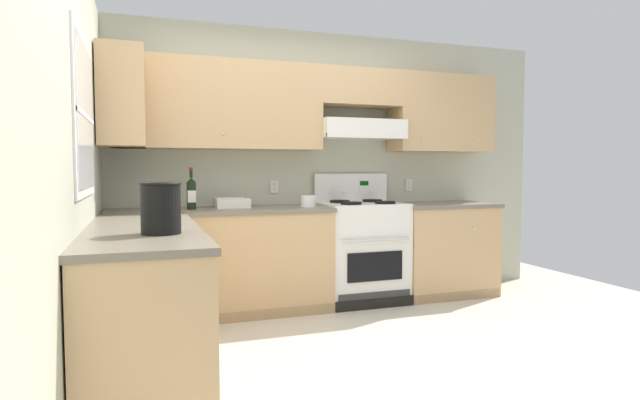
% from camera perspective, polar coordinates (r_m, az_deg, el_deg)
% --- Properties ---
extents(ground_plane, '(7.04, 7.04, 0.00)m').
position_cam_1_polar(ground_plane, '(3.64, 2.26, -16.59)').
color(ground_plane, beige).
extents(wall_back, '(4.68, 0.57, 2.55)m').
position_cam_1_polar(wall_back, '(5.00, 0.23, 6.11)').
color(wall_back, '#B7BAA3').
rests_on(wall_back, ground_plane).
extents(wall_left, '(0.47, 4.00, 2.55)m').
position_cam_1_polar(wall_left, '(3.43, -24.90, 4.71)').
color(wall_left, '#B7BAA3').
rests_on(wall_left, ground_plane).
extents(counter_back_run, '(3.60, 0.65, 0.91)m').
position_cam_1_polar(counter_back_run, '(4.71, -1.67, -6.29)').
color(counter_back_run, tan).
rests_on(counter_back_run, ground_plane).
extents(counter_left_run, '(0.63, 1.91, 0.91)m').
position_cam_1_polar(counter_left_run, '(3.28, -18.73, -10.80)').
color(counter_left_run, tan).
rests_on(counter_left_run, ground_plane).
extents(stove, '(0.76, 0.62, 1.20)m').
position_cam_1_polar(stove, '(4.91, 4.62, -5.57)').
color(stove, white).
rests_on(stove, ground_plane).
extents(wine_bottle, '(0.08, 0.08, 0.35)m').
position_cam_1_polar(wine_bottle, '(4.45, -13.98, 0.80)').
color(wine_bottle, black).
rests_on(wine_bottle, counter_back_run).
extents(bowl, '(0.29, 0.26, 0.08)m').
position_cam_1_polar(bowl, '(4.58, -9.66, -0.46)').
color(bowl, white).
rests_on(bowl, counter_back_run).
extents(bucket, '(0.22, 0.22, 0.27)m').
position_cam_1_polar(bucket, '(2.82, -17.12, -0.74)').
color(bucket, black).
rests_on(bucket, counter_left_run).
extents(paper_towel_roll, '(0.13, 0.13, 0.10)m').
position_cam_1_polar(paper_towel_roll, '(4.59, -1.29, -0.13)').
color(paper_towel_roll, white).
rests_on(paper_towel_roll, counter_back_run).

